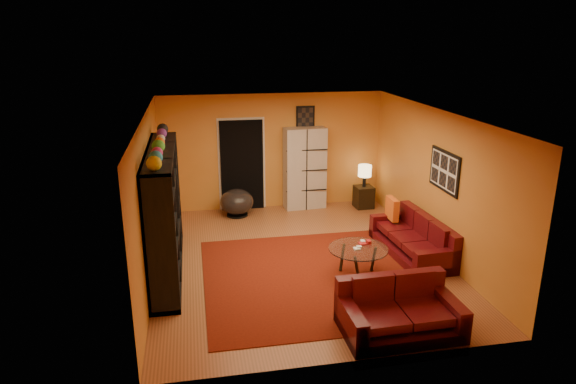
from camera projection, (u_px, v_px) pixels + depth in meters
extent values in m
plane|color=brown|center=(299.00, 260.00, 9.13)|extent=(6.00, 6.00, 0.00)
plane|color=white|center=(300.00, 114.00, 8.36)|extent=(6.00, 6.00, 0.00)
plane|color=orange|center=(272.00, 152.00, 11.56)|extent=(6.00, 0.00, 6.00)
plane|color=orange|center=(353.00, 266.00, 5.93)|extent=(6.00, 0.00, 6.00)
plane|color=orange|center=(149.00, 199.00, 8.30)|extent=(0.00, 6.00, 6.00)
plane|color=orange|center=(436.00, 183.00, 9.19)|extent=(0.00, 6.00, 6.00)
cube|color=#531209|center=(314.00, 277.00, 8.49)|extent=(3.60, 3.60, 0.01)
cube|color=black|center=(242.00, 165.00, 11.48)|extent=(0.95, 0.10, 2.04)
cube|color=black|center=(445.00, 171.00, 8.81)|extent=(0.03, 1.00, 0.70)
cube|color=black|center=(305.00, 118.00, 11.45)|extent=(0.42, 0.03, 0.52)
cube|color=black|center=(164.00, 212.00, 8.42)|extent=(0.45, 3.00, 2.10)
imported|color=black|center=(168.00, 213.00, 8.52)|extent=(1.01, 0.13, 0.58)
cube|color=#44090E|center=(411.00, 246.00, 9.32)|extent=(0.93, 2.03, 0.32)
cube|color=#44090E|center=(428.00, 231.00, 9.31)|extent=(0.30, 2.00, 0.85)
cube|color=#44090E|center=(437.00, 259.00, 8.44)|extent=(0.82, 0.23, 0.62)
cube|color=#44090E|center=(390.00, 221.00, 10.11)|extent=(0.82, 0.23, 0.62)
cube|color=#44090E|center=(425.00, 242.00, 8.72)|extent=(0.62, 0.56, 0.12)
cube|color=#44090E|center=(410.00, 230.00, 9.22)|extent=(0.62, 0.56, 0.12)
cube|color=#44090E|center=(397.00, 220.00, 9.72)|extent=(0.62, 0.56, 0.12)
cube|color=#44090E|center=(400.00, 322.00, 6.89)|extent=(1.59, 0.97, 0.32)
cube|color=#44090E|center=(390.00, 291.00, 7.17)|extent=(1.57, 0.21, 0.85)
cube|color=#44090E|center=(448.00, 306.00, 6.98)|extent=(0.20, 0.94, 0.62)
cube|color=#44090E|center=(351.00, 318.00, 6.71)|extent=(0.20, 0.94, 0.62)
cube|color=#44090E|center=(424.00, 300.00, 6.82)|extent=(0.60, 0.73, 0.12)
cube|color=#44090E|center=(381.00, 305.00, 6.70)|extent=(0.60, 0.73, 0.12)
cube|color=orange|center=(392.00, 209.00, 9.86)|extent=(0.12, 0.42, 0.42)
cylinder|color=silver|center=(358.00, 249.00, 8.40)|extent=(0.97, 0.97, 0.02)
cylinder|color=black|center=(374.00, 259.00, 8.58)|extent=(0.05, 0.05, 0.47)
cylinder|color=black|center=(342.00, 258.00, 8.65)|extent=(0.05, 0.05, 0.47)
cylinder|color=black|center=(357.00, 270.00, 8.19)|extent=(0.05, 0.05, 0.47)
cube|color=#BCB5AD|center=(305.00, 168.00, 11.61)|extent=(0.96, 0.49, 1.85)
cylinder|color=black|center=(237.00, 215.00, 11.32)|extent=(0.44, 0.44, 0.03)
cylinder|color=black|center=(237.00, 211.00, 11.29)|extent=(0.06, 0.06, 0.15)
ellipsoid|color=#453D3D|center=(237.00, 202.00, 11.23)|extent=(0.73, 0.73, 0.55)
cube|color=black|center=(364.00, 197.00, 11.80)|extent=(0.42, 0.42, 0.50)
cylinder|color=black|center=(364.00, 181.00, 11.69)|extent=(0.08, 0.08, 0.24)
cylinder|color=#F8D388|center=(365.00, 171.00, 11.61)|extent=(0.30, 0.30, 0.26)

